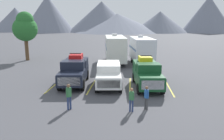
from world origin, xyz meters
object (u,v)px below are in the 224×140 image
object	(u,v)px
pickup_truck_b	(109,74)
person_a	(131,98)
pickup_truck_c	(147,73)
camper_trailer_b	(141,49)
person_b	(69,95)
person_c	(146,96)
pickup_truck_a	(75,70)
camper_trailer_a	(115,48)

from	to	relation	value
pickup_truck_b	person_a	world-z (taller)	pickup_truck_b
pickup_truck_c	camper_trailer_b	xyz separation A→B (m)	(-0.03, 10.63, 0.76)
person_a	person_b	xyz separation A→B (m)	(-4.01, 0.01, 0.10)
pickup_truck_b	person_c	xyz separation A→B (m)	(2.97, -5.31, -0.18)
person_b	camper_trailer_b	bearing A→B (deg)	71.92
pickup_truck_a	person_a	xyz separation A→B (m)	(5.16, -6.14, -0.35)
pickup_truck_b	person_a	distance (m)	6.07
pickup_truck_a	person_a	distance (m)	8.03
pickup_truck_b	camper_trailer_a	world-z (taller)	camper_trailer_a
pickup_truck_b	person_a	xyz separation A→B (m)	(2.01, -5.72, -0.19)
person_b	person_c	bearing A→B (deg)	4.58
person_a	pickup_truck_c	bearing A→B (deg)	76.79
pickup_truck_a	person_c	distance (m)	8.39
pickup_truck_b	pickup_truck_c	xyz separation A→B (m)	(3.33, -0.10, 0.12)
camper_trailer_a	person_b	size ratio (longest dim) A/B	5.22
pickup_truck_c	camper_trailer_b	world-z (taller)	camper_trailer_b
camper_trailer_a	person_c	size ratio (longest dim) A/B	5.70
pickup_truck_b	pickup_truck_c	bearing A→B (deg)	-1.67
pickup_truck_c	camper_trailer_a	xyz separation A→B (m)	(-3.55, 11.19, 0.83)
camper_trailer_a	camper_trailer_b	bearing A→B (deg)	-9.03
camper_trailer_b	person_a	world-z (taller)	camper_trailer_b
pickup_truck_b	pickup_truck_a	bearing A→B (deg)	172.52
pickup_truck_c	person_c	size ratio (longest dim) A/B	3.40
pickup_truck_c	pickup_truck_b	bearing A→B (deg)	178.33
pickup_truck_c	person_b	distance (m)	7.75
pickup_truck_a	pickup_truck_c	bearing A→B (deg)	-4.51
person_a	person_c	world-z (taller)	person_c
person_b	pickup_truck_a	bearing A→B (deg)	100.64
pickup_truck_c	person_c	world-z (taller)	pickup_truck_c
pickup_truck_a	person_b	bearing A→B (deg)	-79.36
person_a	pickup_truck_a	bearing A→B (deg)	130.08
pickup_truck_b	person_a	size ratio (longest dim) A/B	3.46
pickup_truck_b	camper_trailer_b	xyz separation A→B (m)	(3.30, 10.54, 0.89)
person_b	pickup_truck_c	bearing A→B (deg)	46.45
pickup_truck_a	camper_trailer_b	bearing A→B (deg)	57.48
person_b	person_c	distance (m)	4.99
camper_trailer_b	person_b	world-z (taller)	camper_trailer_b
camper_trailer_a	camper_trailer_b	size ratio (longest dim) A/B	1.15
pickup_truck_a	person_b	distance (m)	6.24
camper_trailer_b	person_a	distance (m)	16.35
pickup_truck_c	camper_trailer_a	size ratio (longest dim) A/B	0.60
pickup_truck_b	camper_trailer_a	size ratio (longest dim) A/B	0.60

